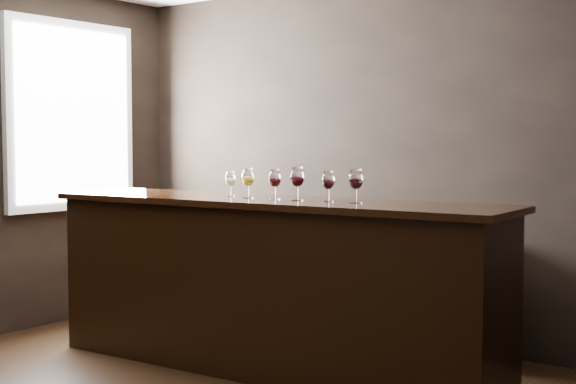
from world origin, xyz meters
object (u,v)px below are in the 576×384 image
Objects in this scene: glass_white at (230,179)px; glass_red_d at (356,180)px; glass_red_c at (328,181)px; bar_counter at (270,288)px; glass_red_a at (275,179)px; glass_red_b at (297,178)px; glass_amber at (248,178)px; back_bar_shelf at (334,282)px.

glass_white is 1.02m from glass_red_d.
glass_white is 0.82m from glass_red_c.
glass_white is (-0.37, 0.02, 0.71)m from bar_counter.
bar_counter is 0.80m from glass_white.
glass_red_b is at bearing 3.07° from glass_red_a.
glass_white is at bearing 176.27° from glass_red_b.
glass_amber is 1.04× the size of glass_red_c.
bar_counter is 0.78m from glass_red_b.
bar_counter is 18.30× the size of glass_white.
glass_red_a is at bearing -77.59° from back_bar_shelf.
glass_red_b reaches higher than back_bar_shelf.
glass_amber is at bearing -177.74° from glass_red_a.
glass_red_b is (0.40, 0.02, 0.01)m from glass_amber.
glass_red_c is at bearing -58.14° from back_bar_shelf.
glass_red_b reaches higher than glass_red_c.
glass_amber is 0.95× the size of glass_red_d.
glass_red_b is 0.42m from glass_red_d.
glass_amber reaches higher than glass_white.
back_bar_shelf is 12.21× the size of glass_red_a.
glass_red_c is at bearing 5.11° from glass_amber.
glass_amber is at bearing -171.26° from bar_counter.
glass_red_b reaches higher than glass_red_a.
back_bar_shelf is at bearing 96.10° from bar_counter.
glass_red_b is (0.23, -0.02, 0.74)m from bar_counter.
glass_white reaches higher than back_bar_shelf.
bar_counter is at bearing -177.48° from glass_red_c.
glass_white is 0.83× the size of glass_red_d.
bar_counter is at bearing -3.49° from glass_white.
back_bar_shelf is 1.56m from glass_red_d.
glass_white is 0.88× the size of glass_red_a.
back_bar_shelf is 1.45m from glass_red_c.
glass_white is at bearing 179.91° from glass_red_d.
back_bar_shelf is 12.06× the size of glass_amber.
glass_white is at bearing 173.07° from bar_counter.
glass_red_b reaches higher than glass_red_d.
glass_red_a reaches higher than glass_red_c.
bar_counter is 16.08× the size of glass_red_a.
bar_counter is at bearing 175.89° from glass_red_b.
back_bar_shelf is 1.36m from glass_amber.
glass_red_c is 0.20m from glass_red_d.
bar_counter is 0.86m from glass_red_c.
glass_red_a is (0.43, -0.05, 0.02)m from glass_white.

